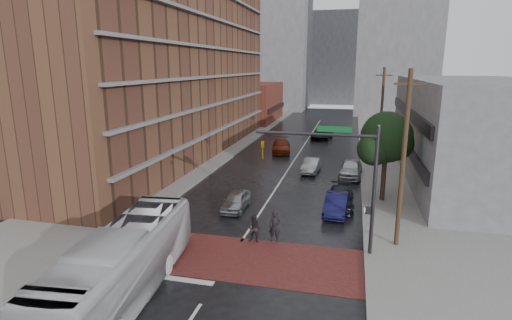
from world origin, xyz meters
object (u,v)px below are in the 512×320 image
at_px(car_travel_a, 236,201).
at_px(car_parked_far, 351,168).
at_px(car_parked_near, 336,204).
at_px(car_travel_c, 281,146).
at_px(car_parked_mid, 341,198).
at_px(pedestrian_a, 275,227).
at_px(pedestrian_b, 255,229).
at_px(car_travel_b, 311,165).
at_px(suv_travel, 322,133).
at_px(transit_bus, 123,264).

relative_size(car_travel_a, car_parked_far, 0.79).
bearing_deg(car_travel_a, car_parked_near, 7.35).
height_order(car_travel_c, car_parked_near, car_travel_c).
xyz_separation_m(car_travel_a, car_parked_near, (7.06, 0.87, 0.06)).
bearing_deg(car_parked_far, car_travel_c, 135.52).
xyz_separation_m(car_travel_c, car_parked_far, (8.24, -9.28, 0.06)).
height_order(car_parked_mid, car_parked_far, car_parked_far).
distance_m(pedestrian_a, car_parked_near, 6.49).
xyz_separation_m(pedestrian_b, car_travel_b, (1.56, 16.79, -0.17)).
relative_size(car_travel_b, car_travel_c, 0.78).
distance_m(pedestrian_a, suv_travel, 35.29).
distance_m(car_travel_c, car_parked_near, 20.61).
xyz_separation_m(pedestrian_a, pedestrian_b, (-1.13, -0.35, -0.12)).
distance_m(transit_bus, car_parked_far, 24.75).
height_order(pedestrian_a, pedestrian_b, pedestrian_a).
distance_m(car_travel_a, car_parked_near, 7.11).
relative_size(pedestrian_b, car_parked_near, 0.39).
relative_size(car_travel_c, car_parked_near, 1.23).
relative_size(suv_travel, car_parked_near, 1.24).
height_order(car_travel_a, car_parked_far, car_parked_far).
relative_size(car_travel_b, suv_travel, 0.77).
bearing_deg(pedestrian_a, suv_travel, 86.21).
bearing_deg(car_parked_near, car_travel_a, -170.20).
relative_size(suv_travel, car_parked_far, 1.10).
bearing_deg(transit_bus, pedestrian_b, 52.42).
relative_size(transit_bus, pedestrian_a, 5.96).
height_order(car_travel_a, suv_travel, suv_travel).
height_order(car_travel_b, car_parked_near, car_parked_near).
relative_size(car_travel_c, car_parked_mid, 1.12).
relative_size(pedestrian_a, car_travel_a, 0.50).
height_order(transit_bus, car_travel_a, transit_bus).
distance_m(pedestrian_a, car_parked_far, 16.11).
bearing_deg(car_parked_far, car_travel_b, 170.67).
distance_m(transit_bus, pedestrian_a, 9.07).
height_order(car_travel_b, car_travel_c, car_travel_c).
distance_m(transit_bus, car_travel_b, 24.40).
relative_size(pedestrian_b, suv_travel, 0.32).
xyz_separation_m(pedestrian_a, car_parked_mid, (3.55, 7.00, -0.28)).
distance_m(car_parked_mid, car_parked_far, 8.59).
bearing_deg(pedestrian_a, car_parked_mid, 59.23).
xyz_separation_m(transit_bus, pedestrian_b, (4.32, 6.88, -0.75)).
bearing_deg(car_parked_near, pedestrian_b, -123.83).
distance_m(car_travel_a, car_travel_b, 12.45).
bearing_deg(suv_travel, car_travel_a, -90.42).
xyz_separation_m(car_travel_b, car_parked_near, (2.86, -10.85, 0.03)).
bearing_deg(car_travel_b, car_travel_a, -105.08).
bearing_deg(car_parked_far, transit_bus, -108.96).
xyz_separation_m(pedestrian_b, car_parked_near, (4.42, 5.94, -0.14)).
relative_size(transit_bus, car_parked_near, 2.68).
xyz_separation_m(car_travel_b, suv_travel, (-0.50, 18.85, 0.06)).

